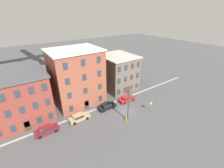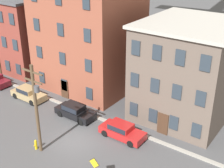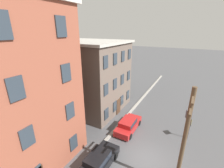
{
  "view_description": "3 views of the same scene",
  "coord_description": "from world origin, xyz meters",
  "px_view_note": "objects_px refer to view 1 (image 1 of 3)",
  "views": [
    {
      "loc": [
        -19.14,
        -21.84,
        21.04
      ],
      "look_at": [
        -0.21,
        5.09,
        5.11
      ],
      "focal_mm": 24.0,
      "sensor_mm": 36.0,
      "label": 1
    },
    {
      "loc": [
        16.84,
        -17.42,
        17.18
      ],
      "look_at": [
        0.85,
        4.7,
        4.38
      ],
      "focal_mm": 50.0,
      "sensor_mm": 36.0,
      "label": 2
    },
    {
      "loc": [
        -11.05,
        -2.49,
        11.31
      ],
      "look_at": [
        -0.16,
        3.58,
        6.82
      ],
      "focal_mm": 24.0,
      "sensor_mm": 36.0,
      "label": 3
    }
  ],
  "objects_px": {
    "car_red": "(127,99)",
    "utility_pole": "(129,102)",
    "fire_hydrant": "(126,119)",
    "car_tan": "(79,117)",
    "car_black": "(107,106)",
    "caution_sign": "(151,105)",
    "car_maroon": "(46,130)"
  },
  "relations": [
    {
      "from": "car_tan",
      "to": "caution_sign",
      "type": "relative_size",
      "value": 1.76
    },
    {
      "from": "car_maroon",
      "to": "utility_pole",
      "type": "distance_m",
      "value": 16.89
    },
    {
      "from": "caution_sign",
      "to": "utility_pole",
      "type": "bearing_deg",
      "value": 175.85
    },
    {
      "from": "fire_hydrant",
      "to": "car_maroon",
      "type": "bearing_deg",
      "value": 157.38
    },
    {
      "from": "car_black",
      "to": "caution_sign",
      "type": "xyz_separation_m",
      "value": [
        7.94,
        -6.55,
        0.92
      ]
    },
    {
      "from": "car_red",
      "to": "caution_sign",
      "type": "distance_m",
      "value": 6.74
    },
    {
      "from": "car_red",
      "to": "utility_pole",
      "type": "relative_size",
      "value": 0.54
    },
    {
      "from": "car_tan",
      "to": "fire_hydrant",
      "type": "relative_size",
      "value": 4.58
    },
    {
      "from": "utility_pole",
      "to": "car_red",
      "type": "bearing_deg",
      "value": 52.17
    },
    {
      "from": "car_maroon",
      "to": "car_red",
      "type": "xyz_separation_m",
      "value": [
        19.91,
        -0.09,
        0.0
      ]
    },
    {
      "from": "car_red",
      "to": "utility_pole",
      "type": "bearing_deg",
      "value": -127.83
    },
    {
      "from": "car_black",
      "to": "caution_sign",
      "type": "height_order",
      "value": "caution_sign"
    },
    {
      "from": "car_black",
      "to": "utility_pole",
      "type": "xyz_separation_m",
      "value": [
        1.46,
        -6.08,
        3.87
      ]
    },
    {
      "from": "car_maroon",
      "to": "caution_sign",
      "type": "bearing_deg",
      "value": -16.63
    },
    {
      "from": "car_tan",
      "to": "car_black",
      "type": "xyz_separation_m",
      "value": [
        7.19,
        0.12,
        0.0
      ]
    },
    {
      "from": "car_maroon",
      "to": "car_black",
      "type": "height_order",
      "value": "same"
    },
    {
      "from": "car_maroon",
      "to": "car_red",
      "type": "bearing_deg",
      "value": -0.26
    },
    {
      "from": "car_maroon",
      "to": "utility_pole",
      "type": "xyz_separation_m",
      "value": [
        15.3,
        -6.03,
        3.87
      ]
    },
    {
      "from": "car_red",
      "to": "fire_hydrant",
      "type": "relative_size",
      "value": 4.58
    },
    {
      "from": "car_maroon",
      "to": "car_red",
      "type": "distance_m",
      "value": 19.91
    },
    {
      "from": "utility_pole",
      "to": "fire_hydrant",
      "type": "distance_m",
      "value": 4.18
    },
    {
      "from": "caution_sign",
      "to": "fire_hydrant",
      "type": "distance_m",
      "value": 7.14
    },
    {
      "from": "car_maroon",
      "to": "car_black",
      "type": "xyz_separation_m",
      "value": [
        13.84,
        0.05,
        0.0
      ]
    },
    {
      "from": "car_maroon",
      "to": "car_tan",
      "type": "bearing_deg",
      "value": -0.65
    },
    {
      "from": "caution_sign",
      "to": "fire_hydrant",
      "type": "height_order",
      "value": "caution_sign"
    },
    {
      "from": "car_tan",
      "to": "caution_sign",
      "type": "bearing_deg",
      "value": -23.02
    },
    {
      "from": "caution_sign",
      "to": "car_red",
      "type": "bearing_deg",
      "value": 106.22
    },
    {
      "from": "car_tan",
      "to": "utility_pole",
      "type": "bearing_deg",
      "value": -34.55
    },
    {
      "from": "car_tan",
      "to": "car_red",
      "type": "relative_size",
      "value": 1.0
    },
    {
      "from": "car_tan",
      "to": "caution_sign",
      "type": "distance_m",
      "value": 16.46
    },
    {
      "from": "car_tan",
      "to": "fire_hydrant",
      "type": "height_order",
      "value": "car_tan"
    },
    {
      "from": "car_red",
      "to": "caution_sign",
      "type": "height_order",
      "value": "caution_sign"
    }
  ]
}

